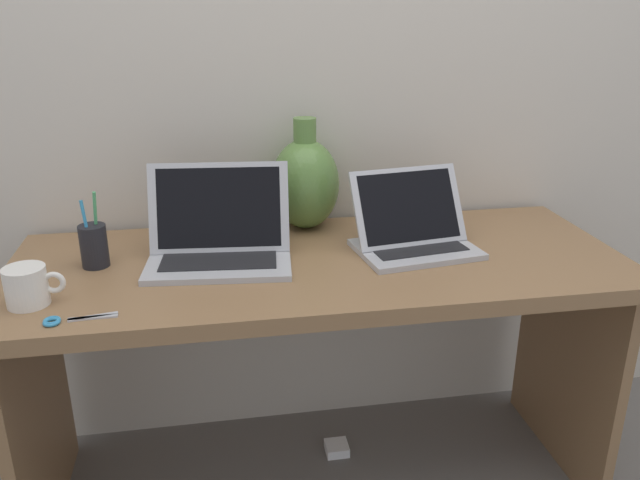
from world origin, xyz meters
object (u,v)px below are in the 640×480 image
Objects in this scene: laptop_left at (219,236)px; green_vase at (307,183)px; laptop_right at (413,229)px; pen_cup at (94,245)px; scissors at (67,320)px; power_brick at (337,448)px; coffee_mug at (27,286)px.

green_vase reaches higher than laptop_left.
laptop_right is (0.50, -0.01, -0.01)m from laptop_left.
laptop_right is 1.74× the size of pen_cup.
pen_cup is at bearing -160.42° from green_vase.
laptop_right is 2.24× the size of scissors.
laptop_left reaches higher than power_brick.
scissors is (-0.58, -0.49, -0.13)m from green_vase.
green_vase is at bearing 138.05° from laptop_right.
coffee_mug is (-0.92, -0.18, -0.01)m from laptop_right.
scissors is at bearing -138.69° from laptop_left.
laptop_left is 1.96× the size of pen_cup.
pen_cup is at bearing 86.84° from scissors.
power_brick is at bearing -63.36° from green_vase.
laptop_left is 0.43m from scissors.
laptop_left is at bearing -1.98° from pen_cup.
laptop_left is 5.35× the size of power_brick.
laptop_right reaches higher than scissors.
green_vase reaches higher than scissors.
laptop_right is at bearing -41.95° from green_vase.
pen_cup is (-0.30, 0.01, -0.01)m from laptop_left.
green_vase is 4.52× the size of power_brick.
laptop_left is at bearing 178.65° from laptop_right.
power_brick is at bearing 12.94° from laptop_left.
coffee_mug is at bearing -149.34° from green_vase.
laptop_left reaches higher than coffee_mug.
laptop_right is at bearing 10.82° from coffee_mug.
power_brick is (0.32, 0.07, -0.75)m from laptop_left.
laptop_left is 1.18× the size of green_vase.
pen_cup reaches higher than power_brick.
scissors is (-0.32, -0.28, -0.06)m from laptop_left.
green_vase is 0.77m from scissors.
coffee_mug is 0.67× the size of pen_cup.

